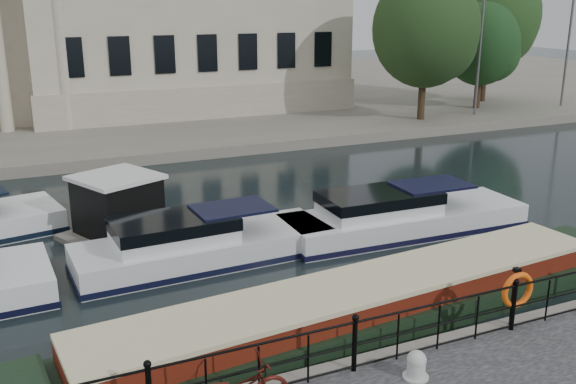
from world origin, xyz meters
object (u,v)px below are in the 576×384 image
object	(u,v)px
mooring_bollard	(416,365)
harbour_hut	(118,209)
narrowboat	(362,314)
life_ring_post	(517,291)

from	to	relation	value
mooring_bollard	harbour_hut	bearing A→B (deg)	106.90
narrowboat	harbour_hut	distance (m)	9.66
narrowboat	harbour_hut	bearing A→B (deg)	110.51
life_ring_post	narrowboat	xyz separation A→B (m)	(-2.58, 2.20, -1.05)
life_ring_post	narrowboat	world-z (taller)	life_ring_post
life_ring_post	mooring_bollard	bearing A→B (deg)	-166.06
life_ring_post	harbour_hut	bearing A→B (deg)	121.65
life_ring_post	narrowboat	distance (m)	3.55
narrowboat	life_ring_post	bearing A→B (deg)	-45.38
life_ring_post	harbour_hut	distance (m)	12.83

